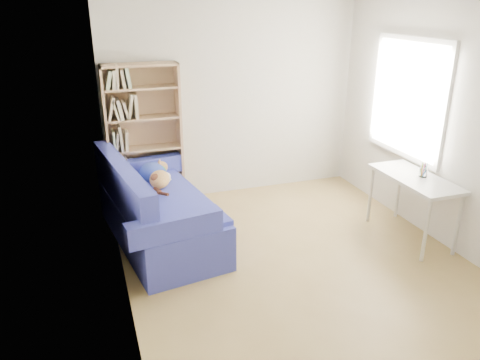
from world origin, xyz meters
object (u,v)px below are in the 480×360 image
(sofa, at_px, (156,211))
(bookshelf, at_px, (145,144))
(pen_cup, at_px, (423,171))
(desk, at_px, (415,184))

(sofa, height_order, bookshelf, bookshelf)
(pen_cup, bearing_deg, desk, 164.71)
(sofa, relative_size, bookshelf, 1.12)
(pen_cup, bearing_deg, sofa, 162.81)
(desk, distance_m, pen_cup, 0.17)
(sofa, relative_size, pen_cup, 12.30)
(sofa, relative_size, desk, 1.90)
(sofa, xyz_separation_m, desk, (2.79, -0.86, 0.30))
(sofa, height_order, desk, sofa)
(desk, bearing_deg, sofa, 162.76)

